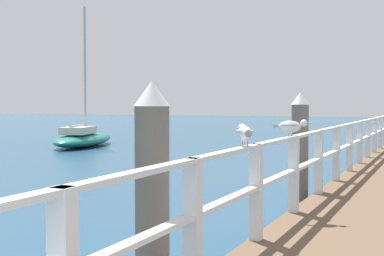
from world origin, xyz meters
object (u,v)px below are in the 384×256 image
Objects in this scene: seagull_background at (290,126)px; boat_0 at (83,138)px; dock_piling_near at (152,206)px; seagull_foreground at (245,133)px; dock_piling_far at (300,154)px.

boat_0 is (-12.28, 13.39, -1.21)m from seagull_background.
dock_piling_near reaches higher than seagull_background.
dock_piling_near is 1.39m from seagull_foreground.
dock_piling_far is at bearing -58.56° from boat_0.
seagull_background is at bearing -80.15° from dock_piling_far.
boat_0 reaches higher than seagull_background.
seagull_background is at bearing 82.64° from dock_piling_near.
seagull_foreground is at bearing -18.37° from seagull_background.
dock_piling_near is 4.58× the size of seagull_foreground.
dock_piling_far is 4.58× the size of seagull_foreground.
dock_piling_near is at bearing -25.35° from seagull_background.
dock_piling_far is 4.35× the size of seagull_background.
seagull_foreground is at bearing -84.65° from dock_piling_far.
dock_piling_far is at bearing 171.86° from seagull_background.
seagull_foreground is 0.95× the size of seagull_background.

